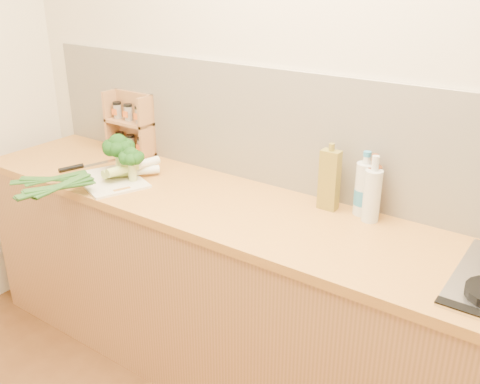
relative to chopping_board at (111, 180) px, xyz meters
The scene contains 14 objects.
room_shell 0.97m from the chopping_board, 26.07° to the left, with size 3.50×3.50×3.50m.
counter 0.96m from the chopping_board, ahead, with size 3.20×0.62×0.90m.
chopping_board is the anchor object (origin of this frame).
broccoli_left 0.17m from the chopping_board, 112.80° to the left, with size 0.16×0.16×0.19m.
broccoli_right 0.16m from the chopping_board, 27.99° to the left, with size 0.12×0.12×0.16m.
leek_front 0.04m from the chopping_board, 156.10° to the right, with size 0.46×0.56×0.04m.
leek_mid 0.07m from the chopping_board, 77.03° to the right, with size 0.19×0.67×0.04m.
leek_back 0.10m from the chopping_board, 44.41° to the right, with size 0.21×0.69×0.04m.
chefs_knife 0.27m from the chopping_board, behind, with size 0.12×0.31×0.02m.
spice_rack 0.44m from the chopping_board, 120.86° to the left, with size 0.28×0.11×0.33m.
oil_tin 1.04m from the chopping_board, 17.96° to the left, with size 0.08×0.05×0.29m.
glass_bottle 1.22m from the chopping_board, 14.87° to the left, with size 0.07×0.07×0.27m.
amber_bottle 1.21m from the chopping_board, 16.81° to the left, with size 0.06×0.06×0.27m.
water_bottle 1.18m from the chopping_board, 17.39° to the left, with size 0.08×0.08×0.25m.
Camera 1 is at (1.03, -0.49, 1.85)m, focal length 40.00 mm.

